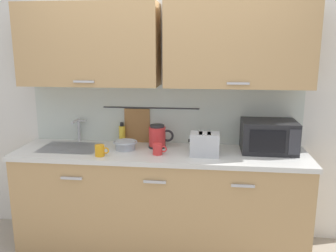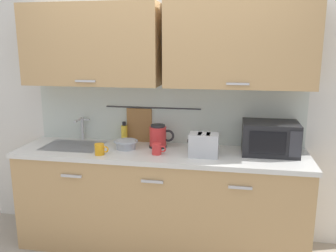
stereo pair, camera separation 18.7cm
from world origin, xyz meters
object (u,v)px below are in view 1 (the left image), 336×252
Objects in this scene: mixing_bowl at (125,145)px; microwave at (269,136)px; electric_kettle at (158,137)px; dish_soap_bottle at (122,134)px; mug_near_sink at (100,151)px; mug_by_kettle at (158,149)px; toaster at (205,144)px.

microwave is at bearing 4.20° from mixing_bowl.
electric_kettle is 1.06× the size of mixing_bowl.
mixing_bowl is (0.08, -0.22, -0.04)m from dish_soap_bottle.
microwave reaches higher than mug_near_sink.
microwave is 2.03× the size of electric_kettle.
microwave is 0.96m from mug_by_kettle.
dish_soap_bottle is at bearing 158.66° from toaster.
mixing_bowl is 1.78× the size of mug_by_kettle.
mug_near_sink is at bearing -144.72° from electric_kettle.
dish_soap_bottle is 0.44m from mug_near_sink.
mixing_bowl is (0.16, 0.21, -0.00)m from mug_near_sink.
microwave is 0.97m from electric_kettle.
electric_kettle is 1.16× the size of dish_soap_bottle.
dish_soap_bottle is at bearing 161.57° from electric_kettle.
toaster is (0.86, 0.12, 0.05)m from mug_near_sink.
microwave reaches higher than toaster.
microwave is 1.33m from dish_soap_bottle.
electric_kettle is 1.89× the size of mug_near_sink.
toaster is (-0.54, -0.18, -0.04)m from microwave.
dish_soap_bottle reaches higher than mixing_bowl.
mug_by_kettle is (0.39, -0.33, -0.04)m from dish_soap_bottle.
electric_kettle reaches higher than mixing_bowl.
dish_soap_bottle is 0.24m from mixing_bowl.
microwave is 1.44m from mug_near_sink.
toaster is at bearing -6.97° from mixing_bowl.
dish_soap_bottle reaches higher than mug_near_sink.
microwave is 1.25m from mixing_bowl.
mug_near_sink is at bearing -171.76° from toaster.
mug_near_sink is at bearing -127.85° from mixing_bowl.
mug_by_kettle is at bearing -20.18° from mixing_bowl.
dish_soap_bottle is 0.92× the size of mixing_bowl.
microwave reaches higher than mixing_bowl.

